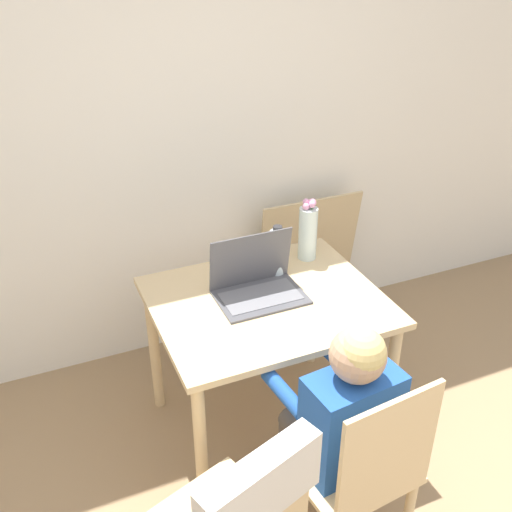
{
  "coord_description": "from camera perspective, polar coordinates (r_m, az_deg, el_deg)",
  "views": [
    {
      "loc": [
        -0.71,
        -0.53,
        2.14
      ],
      "look_at": [
        0.15,
        1.45,
        0.91
      ],
      "focal_mm": 42.0,
      "sensor_mm": 36.0,
      "label": 1
    }
  ],
  "objects": [
    {
      "name": "cardboard_panel",
      "position": [
        3.49,
        4.85,
        -0.35
      ],
      "size": [
        0.6,
        0.13,
        0.81
      ],
      "color": "tan",
      "rests_on": "ground_plane"
    },
    {
      "name": "person_seated",
      "position": [
        2.16,
        8.23,
        -14.3
      ],
      "size": [
        0.37,
        0.45,
        1.03
      ],
      "rotation": [
        0.0,
        0.0,
        3.24
      ],
      "color": "#1E4C9E",
      "rests_on": "ground_plane"
    },
    {
      "name": "dining_table",
      "position": [
        2.59,
        1.03,
        -5.98
      ],
      "size": [
        0.96,
        0.79,
        0.73
      ],
      "color": "#D6B784",
      "rests_on": "ground_plane"
    },
    {
      "name": "laptop",
      "position": [
        2.54,
        0.04,
        -2.42
      ],
      "size": [
        0.37,
        0.26,
        0.26
      ],
      "rotation": [
        0.0,
        0.0,
        0.0
      ],
      "color": "#4C4C51",
      "rests_on": "dining_table"
    },
    {
      "name": "water_bottle",
      "position": [
        2.65,
        2.03,
        0.36
      ],
      "size": [
        0.07,
        0.07,
        0.24
      ],
      "color": "silver",
      "rests_on": "dining_table"
    },
    {
      "name": "wall_back",
      "position": [
        2.98,
        -8.83,
        11.98
      ],
      "size": [
        6.4,
        0.05,
        2.5
      ],
      "color": "white",
      "rests_on": "ground_plane"
    },
    {
      "name": "chair_occupied",
      "position": [
        2.23,
        9.76,
        -19.58
      ],
      "size": [
        0.44,
        0.44,
        0.9
      ],
      "rotation": [
        0.0,
        0.0,
        3.24
      ],
      "color": "#D6B784",
      "rests_on": "ground_plane"
    },
    {
      "name": "flower_vase",
      "position": [
        2.78,
        4.96,
        2.37
      ],
      "size": [
        0.09,
        0.09,
        0.3
      ],
      "color": "silver",
      "rests_on": "dining_table"
    }
  ]
}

